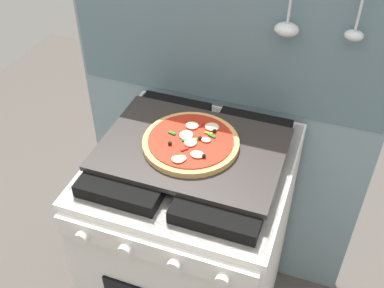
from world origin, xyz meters
TOP-DOWN VIEW (x-y plane):
  - kitchen_backsplash at (0.00, 0.33)m, footprint 1.10×0.09m
  - stove at (-0.00, -0.00)m, footprint 0.60×0.64m
  - baking_tray at (0.00, 0.00)m, footprint 0.54×0.38m
  - pizza_left at (-0.01, 0.00)m, footprint 0.29×0.29m

SIDE VIEW (x-z plane):
  - stove at x=0.00m, z-range 0.00..0.90m
  - kitchen_backsplash at x=0.00m, z-range 0.01..1.56m
  - baking_tray at x=0.00m, z-range 0.90..0.92m
  - pizza_left at x=-0.01m, z-range 0.91..0.94m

